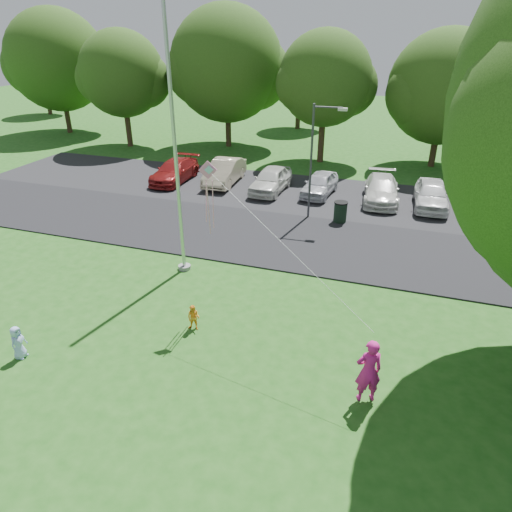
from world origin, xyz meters
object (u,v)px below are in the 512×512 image
(flagpole, at_px, (177,168))
(woman, at_px, (369,371))
(child_yellow, at_px, (194,318))
(kite, at_px, (212,188))
(trash_can, at_px, (340,212))
(child_blue, at_px, (18,342))
(street_lamp, at_px, (316,153))

(flagpole, relative_size, woman, 5.33)
(child_yellow, bearing_deg, kite, 75.78)
(woman, xyz_separation_m, child_yellow, (-5.57, 1.38, -0.50))
(trash_can, bearing_deg, kite, -106.49)
(child_yellow, bearing_deg, child_blue, -147.95)
(street_lamp, relative_size, child_yellow, 6.35)
(child_blue, bearing_deg, street_lamp, -27.47)
(flagpole, height_order, street_lamp, flagpole)
(kite, bearing_deg, child_blue, -159.69)
(trash_can, height_order, child_blue, trash_can)
(trash_can, bearing_deg, street_lamp, 174.54)
(street_lamp, height_order, child_yellow, street_lamp)
(flagpole, distance_m, kite, 3.35)
(flagpole, distance_m, street_lamp, 7.95)
(kite, bearing_deg, flagpole, 113.80)
(woman, bearing_deg, child_blue, -14.55)
(woman, bearing_deg, kite, -49.93)
(flagpole, relative_size, trash_can, 9.24)
(kite, bearing_deg, trash_can, 51.08)
(street_lamp, height_order, kite, street_lamp)
(trash_can, relative_size, woman, 0.58)
(street_lamp, bearing_deg, kite, -101.10)
(trash_can, xyz_separation_m, kite, (-2.71, -9.16, 3.84))
(flagpole, distance_m, child_blue, 7.72)
(street_lamp, distance_m, trash_can, 3.16)
(street_lamp, relative_size, woman, 2.99)
(trash_can, bearing_deg, child_blue, -118.45)
(woman, distance_m, child_blue, 9.93)
(street_lamp, height_order, trash_can, street_lamp)
(flagpole, height_order, child_yellow, flagpole)
(woman, relative_size, child_yellow, 2.13)
(child_yellow, distance_m, kite, 4.16)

